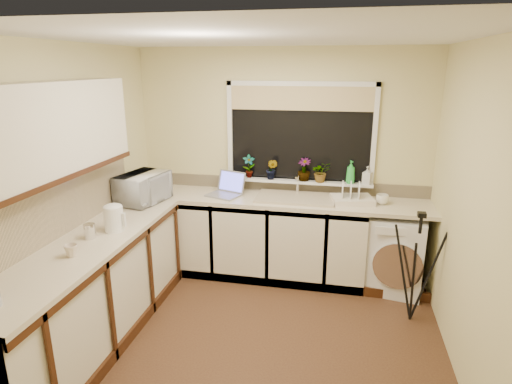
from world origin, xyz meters
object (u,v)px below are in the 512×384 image
object	(u,v)px
plant_d	(321,172)
plant_a	(249,166)
plant_c	(304,169)
dish_rack	(352,200)
soap_bottle_green	(351,172)
cup_left	(71,251)
steel_jar	(90,231)
tripod	(416,268)
plant_b	(272,169)
washing_machine	(395,252)
microwave	(143,188)
soap_bottle_clear	(367,175)
laptop	(227,189)
kettle	(114,219)
cup_back	(382,199)

from	to	relation	value
plant_d	plant_a	bearing A→B (deg)	178.11
plant_c	dish_rack	bearing A→B (deg)	-22.48
soap_bottle_green	cup_left	bearing A→B (deg)	-135.98
steel_jar	plant_a	xyz separation A→B (m)	(0.97, 1.63, 0.22)
plant_a	cup_left	bearing A→B (deg)	-114.74
dish_rack	plant_d	bearing A→B (deg)	136.23
plant_c	soap_bottle_green	distance (m)	0.49
tripod	plant_b	bearing A→B (deg)	134.84
washing_machine	steel_jar	size ratio (longest dim) A/B	6.51
microwave	tripod	bearing A→B (deg)	-83.72
tripod	plant_d	size ratio (longest dim) A/B	4.76
plant_b	soap_bottle_clear	xyz separation A→B (m)	(1.02, 0.03, -0.02)
plant_c	soap_bottle_green	size ratio (longest dim) A/B	1.02
laptop	plant_b	size ratio (longest dim) A/B	1.88
steel_jar	kettle	bearing A→B (deg)	60.79
plant_a	laptop	bearing A→B (deg)	-132.86
plant_a	cup_back	distance (m)	1.47
plant_b	plant_c	world-z (taller)	plant_c
kettle	tripod	bearing A→B (deg)	12.80
kettle	plant_b	xyz separation A→B (m)	(1.12, 1.40, 0.16)
cup_left	soap_bottle_clear	bearing A→B (deg)	41.87
microwave	washing_machine	bearing A→B (deg)	-70.95
laptop	cup_left	world-z (taller)	laptop
microwave	laptop	bearing A→B (deg)	-50.78
laptop	soap_bottle_clear	bearing A→B (deg)	28.61
steel_jar	cup_left	world-z (taller)	steel_jar
plant_a	plant_d	size ratio (longest dim) A/B	1.16
plant_c	soap_bottle_green	xyz separation A→B (m)	(0.49, -0.01, -0.00)
cup_left	dish_rack	bearing A→B (deg)	40.39
dish_rack	plant_b	bearing A→B (deg)	154.29
washing_machine	laptop	size ratio (longest dim) A/B	1.89
dish_rack	cup_left	xyz separation A→B (m)	(-2.04, -1.74, 0.02)
soap_bottle_clear	microwave	bearing A→B (deg)	-164.49
steel_jar	microwave	distance (m)	1.00
laptop	plant_b	xyz separation A→B (m)	(0.46, 0.18, 0.20)
laptop	soap_bottle_green	size ratio (longest dim) A/B	1.76
plant_a	soap_bottle_clear	size ratio (longest dim) A/B	1.35
plant_c	soap_bottle_green	bearing A→B (deg)	-0.87
plant_d	cup_left	distance (m)	2.59
plant_d	cup_left	size ratio (longest dim) A/B	2.23
microwave	plant_b	distance (m)	1.38
microwave	plant_d	xyz separation A→B (m)	(1.77, 0.61, 0.11)
dish_rack	washing_machine	bearing A→B (deg)	-17.26
dish_rack	plant_c	distance (m)	0.62
plant_d	cup_left	xyz separation A→B (m)	(-1.70, -1.94, -0.21)
soap_bottle_clear	soap_bottle_green	bearing A→B (deg)	-175.21
dish_rack	plant_b	size ratio (longest dim) A/B	1.80
plant_b	cup_left	size ratio (longest dim) A/B	2.30
soap_bottle_green	washing_machine	bearing A→B (deg)	-26.33
soap_bottle_green	kettle	bearing A→B (deg)	-144.29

